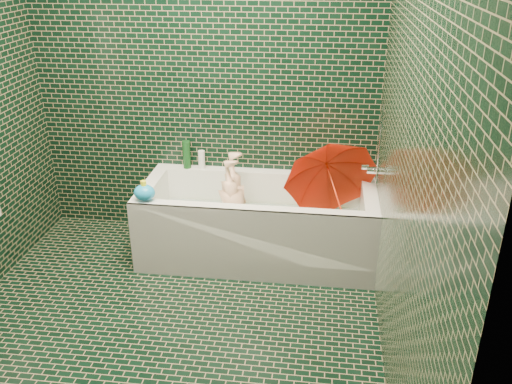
# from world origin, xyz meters

# --- Properties ---
(floor) EXTENTS (2.80, 2.80, 0.00)m
(floor) POSITION_xyz_m (0.00, 0.00, 0.00)
(floor) COLOR black
(floor) RESTS_ON ground
(wall_back) EXTENTS (2.80, 0.00, 2.80)m
(wall_back) POSITION_xyz_m (0.00, 1.40, 1.25)
(wall_back) COLOR black
(wall_back) RESTS_ON floor
(wall_right) EXTENTS (0.00, 2.80, 2.80)m
(wall_right) POSITION_xyz_m (1.30, 0.00, 1.25)
(wall_right) COLOR black
(wall_right) RESTS_ON floor
(bathtub) EXTENTS (1.70, 0.75, 0.55)m
(bathtub) POSITION_xyz_m (0.45, 1.01, 0.21)
(bathtub) COLOR white
(bathtub) RESTS_ON floor
(bath_mat) EXTENTS (1.35, 0.47, 0.01)m
(bath_mat) POSITION_xyz_m (0.45, 1.02, 0.16)
(bath_mat) COLOR #4AC126
(bath_mat) RESTS_ON bathtub
(water) EXTENTS (1.48, 0.53, 0.00)m
(water) POSITION_xyz_m (0.45, 1.02, 0.30)
(water) COLOR silver
(water) RESTS_ON bathtub
(faucet) EXTENTS (0.18, 0.19, 0.55)m
(faucet) POSITION_xyz_m (1.26, 1.02, 0.77)
(faucet) COLOR silver
(faucet) RESTS_ON wall_right
(child) EXTENTS (0.95, 0.40, 0.28)m
(child) POSITION_xyz_m (0.29, 1.05, 0.31)
(child) COLOR #EEB795
(child) RESTS_ON bathtub
(umbrella) EXTENTS (0.98, 0.86, 1.02)m
(umbrella) POSITION_xyz_m (1.00, 1.02, 0.58)
(umbrella) COLOR red
(umbrella) RESTS_ON bathtub
(soap_bottle_a) EXTENTS (0.11, 0.12, 0.23)m
(soap_bottle_a) POSITION_xyz_m (1.25, 1.32, 0.55)
(soap_bottle_a) COLOR white
(soap_bottle_a) RESTS_ON bathtub
(soap_bottle_b) EXTENTS (0.12, 0.12, 0.20)m
(soap_bottle_b) POSITION_xyz_m (1.17, 1.35, 0.55)
(soap_bottle_b) COLOR #471C6A
(soap_bottle_b) RESTS_ON bathtub
(soap_bottle_c) EXTENTS (0.15, 0.15, 0.16)m
(soap_bottle_c) POSITION_xyz_m (1.09, 1.31, 0.55)
(soap_bottle_c) COLOR #124119
(soap_bottle_c) RESTS_ON bathtub
(bottle_right_tall) EXTENTS (0.07, 0.07, 0.23)m
(bottle_right_tall) POSITION_xyz_m (1.05, 1.32, 0.66)
(bottle_right_tall) COLOR #124119
(bottle_right_tall) RESTS_ON bathtub
(bottle_right_pump) EXTENTS (0.06, 0.06, 0.18)m
(bottle_right_pump) POSITION_xyz_m (1.15, 1.35, 0.64)
(bottle_right_pump) COLOR silver
(bottle_right_pump) RESTS_ON bathtub
(bottle_left_tall) EXTENTS (0.08, 0.08, 0.22)m
(bottle_left_tall) POSITION_xyz_m (-0.15, 1.34, 0.66)
(bottle_left_tall) COLOR #124119
(bottle_left_tall) RESTS_ON bathtub
(bottle_left_short) EXTENTS (0.06, 0.06, 0.14)m
(bottle_left_short) POSITION_xyz_m (-0.03, 1.34, 0.62)
(bottle_left_short) COLOR white
(bottle_left_short) RESTS_ON bathtub
(rubber_duck) EXTENTS (0.11, 0.09, 0.08)m
(rubber_duck) POSITION_xyz_m (1.08, 1.35, 0.59)
(rubber_duck) COLOR yellow
(rubber_duck) RESTS_ON bathtub
(bath_toy) EXTENTS (0.15, 0.13, 0.14)m
(bath_toy) POSITION_xyz_m (-0.29, 0.71, 0.61)
(bath_toy) COLOR #178DD6
(bath_toy) RESTS_ON bathtub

